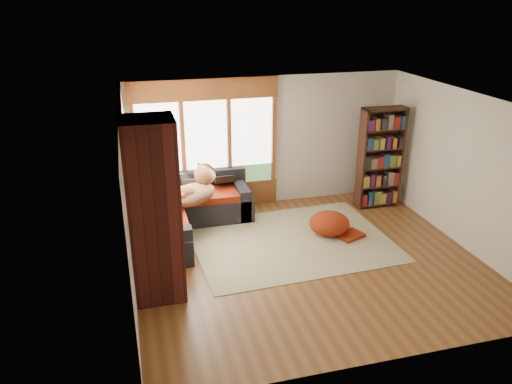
{
  "coord_description": "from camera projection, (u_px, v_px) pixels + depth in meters",
  "views": [
    {
      "loc": [
        -2.63,
        -6.7,
        4.1
      ],
      "look_at": [
        -0.65,
        0.82,
        0.95
      ],
      "focal_mm": 35.0,
      "sensor_mm": 36.0,
      "label": 1
    }
  ],
  "objects": [
    {
      "name": "wall_right",
      "position": [
        465.0,
        171.0,
        8.33
      ],
      "size": [
        0.04,
        5.0,
        2.6
      ],
      "primitive_type": "cube",
      "color": "silver",
      "rests_on": "ground"
    },
    {
      "name": "throw_pillows",
      "position": [
        175.0,
        189.0,
        9.08
      ],
      "size": [
        1.98,
        1.68,
        0.45
      ],
      "color": "black",
      "rests_on": "sectional_sofa"
    },
    {
      "name": "sectional_sofa",
      "position": [
        175.0,
        214.0,
        9.11
      ],
      "size": [
        2.2,
        2.2,
        0.8
      ],
      "rotation": [
        0.0,
        0.0,
        0.07
      ],
      "color": "black",
      "rests_on": "ground"
    },
    {
      "name": "wall_back",
      "position": [
        266.0,
        142.0,
        9.92
      ],
      "size": [
        5.5,
        0.04,
        2.6
      ],
      "primitive_type": "cube",
      "color": "silver",
      "rests_on": "ground"
    },
    {
      "name": "wall_left",
      "position": [
        127.0,
        204.0,
        7.03
      ],
      "size": [
        0.04,
        5.0,
        2.6
      ],
      "primitive_type": "cube",
      "color": "silver",
      "rests_on": "ground"
    },
    {
      "name": "roller_blind",
      "position": [
        125.0,
        135.0,
        8.69
      ],
      "size": [
        0.03,
        0.72,
        0.9
      ],
      "primitive_type": "cube",
      "color": "#647E56",
      "rests_on": "wall_left"
    },
    {
      "name": "area_rug",
      "position": [
        291.0,
        241.0,
        8.77
      ],
      "size": [
        3.48,
        2.72,
        0.01
      ],
      "primitive_type": "cube",
      "rotation": [
        0.0,
        0.0,
        0.04
      ],
      "color": "beige",
      "rests_on": "ground"
    },
    {
      "name": "wall_front",
      "position": [
        391.0,
        267.0,
        5.44
      ],
      "size": [
        5.5,
        0.04,
        2.6
      ],
      "primitive_type": "cube",
      "color": "silver",
      "rests_on": "ground"
    },
    {
      "name": "dog_tan",
      "position": [
        196.0,
        189.0,
        8.89
      ],
      "size": [
        1.13,
        1.1,
        0.56
      ],
      "rotation": [
        0.0,
        0.0,
        0.72
      ],
      "color": "brown",
      "rests_on": "sectional_sofa"
    },
    {
      "name": "windows_left",
      "position": [
        127.0,
        173.0,
        8.09
      ],
      "size": [
        0.1,
        2.62,
        1.9
      ],
      "color": "brown",
      "rests_on": "wall_left"
    },
    {
      "name": "floor",
      "position": [
        307.0,
        260.0,
        8.16
      ],
      "size": [
        5.5,
        5.5,
        0.0
      ],
      "primitive_type": "plane",
      "color": "brown",
      "rests_on": "ground"
    },
    {
      "name": "dog_brindle",
      "position": [
        156.0,
        207.0,
        8.26
      ],
      "size": [
        0.78,
        0.94,
        0.46
      ],
      "rotation": [
        0.0,
        0.0,
        1.98
      ],
      "color": "#403018",
      "rests_on": "sectional_sofa"
    },
    {
      "name": "ceiling",
      "position": [
        314.0,
        102.0,
        7.19
      ],
      "size": [
        5.5,
        5.5,
        0.0
      ],
      "primitive_type": "plane",
      "color": "white"
    },
    {
      "name": "pouf",
      "position": [
        329.0,
        223.0,
        8.99
      ],
      "size": [
        0.88,
        0.88,
        0.4
      ],
      "primitive_type": "ellipsoid",
      "rotation": [
        0.0,
        0.0,
        -0.23
      ],
      "color": "#99250A",
      "rests_on": "area_rug"
    },
    {
      "name": "brick_chimney",
      "position": [
        154.0,
        212.0,
        6.79
      ],
      "size": [
        0.7,
        0.7,
        2.6
      ],
      "primitive_type": "cube",
      "color": "#471914",
      "rests_on": "ground"
    },
    {
      "name": "windows_back",
      "position": [
        207.0,
        144.0,
        9.59
      ],
      "size": [
        2.82,
        0.1,
        1.9
      ],
      "color": "brown",
      "rests_on": "wall_back"
    },
    {
      "name": "bookshelf",
      "position": [
        380.0,
        158.0,
        9.85
      ],
      "size": [
        0.87,
        0.29,
        2.03
      ],
      "color": "#391C13",
      "rests_on": "ground"
    }
  ]
}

